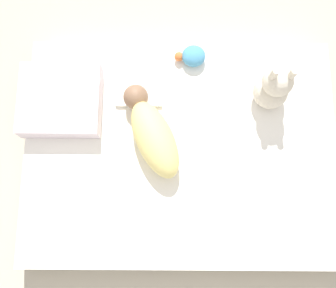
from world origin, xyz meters
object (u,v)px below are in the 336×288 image
object	(u,v)px
pillow	(61,100)
bunny_plush	(273,87)
turtle_plush	(192,56)
swaddled_baby	(152,134)

from	to	relation	value
pillow	bunny_plush	distance (m)	0.98
pillow	bunny_plush	bearing A→B (deg)	-177.73
bunny_plush	turtle_plush	distance (m)	0.42
swaddled_baby	turtle_plush	xyz separation A→B (m)	(-0.19, -0.40, -0.05)
swaddled_baby	pillow	distance (m)	0.47
swaddled_baby	bunny_plush	distance (m)	0.58
swaddled_baby	pillow	xyz separation A→B (m)	(0.43, -0.17, -0.03)
swaddled_baby	turtle_plush	size ratio (longest dim) A/B	3.12
pillow	bunny_plush	world-z (taller)	bunny_plush
pillow	turtle_plush	size ratio (longest dim) A/B	2.49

